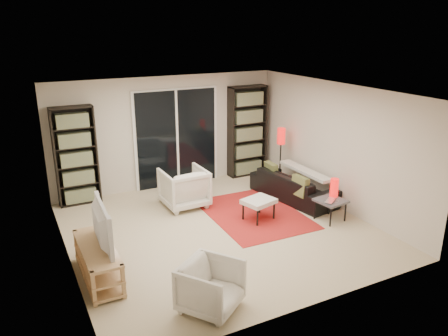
% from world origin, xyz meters
% --- Properties ---
extents(floor, '(5.00, 5.00, 0.00)m').
position_xyz_m(floor, '(0.00, 0.00, 0.00)').
color(floor, beige).
rests_on(floor, ground).
extents(wall_back, '(5.00, 0.02, 2.40)m').
position_xyz_m(wall_back, '(0.00, 2.50, 1.20)').
color(wall_back, beige).
rests_on(wall_back, ground).
extents(wall_front, '(5.00, 0.02, 2.40)m').
position_xyz_m(wall_front, '(0.00, -2.50, 1.20)').
color(wall_front, beige).
rests_on(wall_front, ground).
extents(wall_left, '(0.02, 5.00, 2.40)m').
position_xyz_m(wall_left, '(-2.50, 0.00, 1.20)').
color(wall_left, beige).
rests_on(wall_left, ground).
extents(wall_right, '(0.02, 5.00, 2.40)m').
position_xyz_m(wall_right, '(2.50, 0.00, 1.20)').
color(wall_right, beige).
rests_on(wall_right, ground).
extents(ceiling, '(5.00, 5.00, 0.02)m').
position_xyz_m(ceiling, '(0.00, 0.00, 2.40)').
color(ceiling, white).
rests_on(ceiling, wall_back).
extents(sliding_door, '(1.92, 0.08, 2.16)m').
position_xyz_m(sliding_door, '(0.20, 2.46, 1.05)').
color(sliding_door, white).
rests_on(sliding_door, ground).
extents(bookshelf_left, '(0.80, 0.30, 1.95)m').
position_xyz_m(bookshelf_left, '(-1.95, 2.33, 0.98)').
color(bookshelf_left, black).
rests_on(bookshelf_left, ground).
extents(bookshelf_right, '(0.90, 0.30, 2.10)m').
position_xyz_m(bookshelf_right, '(1.90, 2.33, 1.05)').
color(bookshelf_right, black).
rests_on(bookshelf_right, ground).
extents(tv_stand, '(0.44, 1.36, 0.50)m').
position_xyz_m(tv_stand, '(-2.20, -0.62, 0.26)').
color(tv_stand, tan).
rests_on(tv_stand, floor).
extents(tv, '(0.19, 1.07, 0.61)m').
position_xyz_m(tv, '(-2.18, -0.62, 0.81)').
color(tv, black).
rests_on(tv, tv_stand).
extents(rug, '(1.69, 2.25, 0.01)m').
position_xyz_m(rug, '(0.87, 0.27, 0.01)').
color(rug, '#B31F1C').
rests_on(rug, floor).
extents(sofa, '(1.04, 1.99, 0.55)m').
position_xyz_m(sofa, '(1.98, 0.56, 0.28)').
color(sofa, black).
rests_on(sofa, floor).
extents(armchair_back, '(0.83, 0.86, 0.77)m').
position_xyz_m(armchair_back, '(-0.15, 1.23, 0.38)').
color(armchair_back, silver).
rests_on(armchair_back, floor).
extents(armchair_front, '(0.96, 0.96, 0.64)m').
position_xyz_m(armchair_front, '(-1.10, -1.97, 0.32)').
color(armchair_front, silver).
rests_on(armchair_front, floor).
extents(ottoman, '(0.65, 0.58, 0.40)m').
position_xyz_m(ottoman, '(0.82, 0.02, 0.34)').
color(ottoman, silver).
rests_on(ottoman, floor).
extents(side_table, '(0.54, 0.54, 0.40)m').
position_xyz_m(side_table, '(1.96, -0.60, 0.36)').
color(side_table, '#4B4B50').
rests_on(side_table, floor).
extents(laptop, '(0.38, 0.35, 0.03)m').
position_xyz_m(laptop, '(1.93, -0.69, 0.41)').
color(laptop, silver).
rests_on(laptop, side_table).
extents(table_lamp, '(0.15, 0.15, 0.34)m').
position_xyz_m(table_lamp, '(2.12, -0.49, 0.57)').
color(table_lamp, red).
rests_on(table_lamp, side_table).
extents(floor_lamp, '(0.19, 0.19, 1.29)m').
position_xyz_m(floor_lamp, '(2.20, 1.39, 0.97)').
color(floor_lamp, black).
rests_on(floor_lamp, floor).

